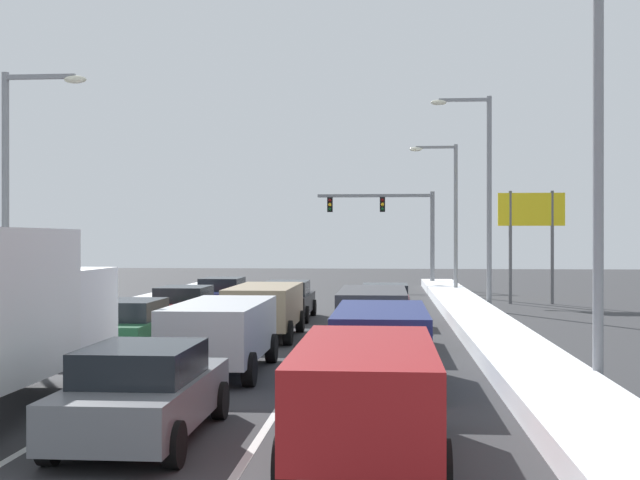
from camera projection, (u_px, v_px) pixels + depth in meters
ground_plane at (263, 344)px, 24.71m from camera, size 124.03×124.03×0.00m
lane_stripe_between_right_lane_and_center_lane at (331, 327)px, 29.33m from camera, size 0.14×52.48×0.01m
lane_stripe_between_center_lane_and_left_lane at (237, 326)px, 29.61m from camera, size 0.14×52.48×0.01m
snow_bank_right_shoulder at (481, 322)px, 28.89m from camera, size 2.03×52.48×0.46m
snow_bank_left_shoulder at (94, 318)px, 30.04m from camera, size 1.47×52.48×0.55m
suv_red_right_lane_nearest at (366, 390)px, 11.75m from camera, size 2.16×4.90×1.67m
suv_navy_right_lane_second at (381, 339)px, 17.72m from camera, size 2.16×4.90×1.67m
suv_charcoal_right_lane_third at (373, 312)px, 24.23m from camera, size 2.16×4.90×1.67m
sedan_maroon_right_lane_fourth at (385, 304)px, 30.20m from camera, size 2.00×4.50×1.51m
sedan_gray_center_lane_nearest at (144, 392)px, 12.93m from camera, size 2.00×4.50×1.51m
suv_silver_center_lane_second at (221, 330)px, 19.38m from camera, size 2.16×4.90×1.67m
suv_tan_center_lane_third at (265, 306)px, 26.20m from camera, size 2.16×4.90×1.67m
sedan_black_center_lane_fourth at (287, 300)px, 32.32m from camera, size 2.00×4.50×1.51m
sedan_green_left_lane_second at (130, 327)px, 22.43m from camera, size 2.00×4.50×1.51m
sedan_red_left_lane_third at (185, 308)px, 28.70m from camera, size 2.00×4.50×1.51m
sedan_navy_left_lane_fourth at (223, 295)px, 35.04m from camera, size 2.00×4.50×1.51m
traffic_light_gantry at (396, 218)px, 52.87m from camera, size 7.54×0.47×6.20m
street_lamp_right_near at (582, 134)px, 16.94m from camera, size 2.66×0.36×9.04m
street_lamp_right_mid at (482, 185)px, 35.94m from camera, size 2.66×0.36×9.42m
street_lamp_right_far at (449, 206)px, 45.51m from camera, size 2.66×0.36×8.41m
street_lamp_left_mid at (17, 181)px, 25.06m from camera, size 2.66×0.36×8.26m
roadside_sign_right at (531, 221)px, 39.83m from camera, size 3.20×0.16×5.50m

